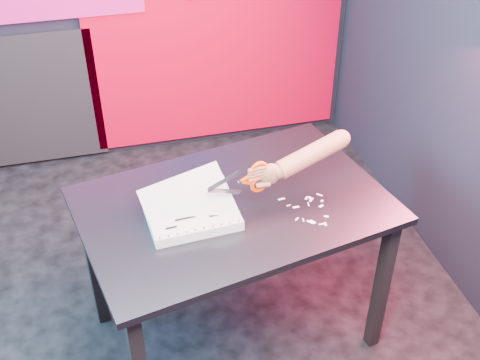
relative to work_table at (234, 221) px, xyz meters
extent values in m
cube|color=#242427|center=(-0.35, 0.17, -0.66)|extent=(3.00, 3.00, 0.01)
cube|color=#BF0020|center=(0.30, 1.64, 0.19)|extent=(1.60, 0.02, 1.60)
cube|color=black|center=(-0.58, 0.22, -0.30)|extent=(0.06, 0.06, 0.72)
cube|color=black|center=(0.58, -0.22, -0.30)|extent=(0.06, 0.06, 0.72)
cube|color=black|center=(0.45, 0.43, -0.30)|extent=(0.06, 0.06, 0.72)
cube|color=black|center=(0.00, 0.00, 0.08)|extent=(1.31, 1.00, 0.03)
cube|color=beige|center=(-0.18, -0.06, 0.11)|extent=(0.35, 0.27, 0.04)
cube|color=white|center=(-0.18, -0.06, 0.13)|extent=(0.35, 0.27, 0.00)
cube|color=white|center=(-0.18, -0.06, 0.14)|extent=(0.35, 0.25, 0.10)
cube|color=white|center=(-0.19, -0.05, 0.16)|extent=(0.36, 0.24, 0.18)
cylinder|color=black|center=(-0.31, -0.18, 0.13)|extent=(0.01, 0.01, 0.00)
cylinder|color=black|center=(-0.28, -0.18, 0.13)|extent=(0.01, 0.01, 0.00)
cylinder|color=black|center=(-0.25, -0.18, 0.13)|extent=(0.01, 0.01, 0.00)
cylinder|color=black|center=(-0.22, -0.17, 0.13)|extent=(0.01, 0.01, 0.00)
cylinder|color=black|center=(-0.18, -0.17, 0.13)|extent=(0.01, 0.01, 0.00)
cylinder|color=black|center=(-0.15, -0.17, 0.13)|extent=(0.01, 0.01, 0.00)
cylinder|color=black|center=(-0.12, -0.17, 0.13)|extent=(0.01, 0.01, 0.00)
cylinder|color=black|center=(-0.09, -0.16, 0.13)|extent=(0.01, 0.01, 0.00)
cylinder|color=black|center=(-0.05, -0.16, 0.13)|extent=(0.01, 0.01, 0.00)
cylinder|color=black|center=(-0.02, -0.16, 0.13)|extent=(0.01, 0.01, 0.00)
cylinder|color=black|center=(-0.33, 0.04, 0.13)|extent=(0.01, 0.01, 0.00)
cylinder|color=black|center=(-0.30, 0.04, 0.13)|extent=(0.01, 0.01, 0.00)
cylinder|color=black|center=(-0.26, 0.04, 0.13)|extent=(0.01, 0.01, 0.00)
cylinder|color=black|center=(-0.23, 0.05, 0.13)|extent=(0.01, 0.01, 0.00)
cylinder|color=black|center=(-0.20, 0.05, 0.13)|extent=(0.01, 0.01, 0.00)
cylinder|color=black|center=(-0.17, 0.05, 0.13)|extent=(0.01, 0.01, 0.00)
cylinder|color=black|center=(-0.13, 0.05, 0.13)|extent=(0.01, 0.01, 0.00)
cylinder|color=black|center=(-0.10, 0.06, 0.13)|extent=(0.01, 0.01, 0.00)
cylinder|color=black|center=(-0.07, 0.06, 0.13)|extent=(0.01, 0.01, 0.00)
cylinder|color=black|center=(-0.04, 0.06, 0.13)|extent=(0.01, 0.01, 0.00)
cube|color=black|center=(-0.26, -0.02, 0.13)|extent=(0.06, 0.02, 0.00)
cube|color=black|center=(-0.16, -0.03, 0.13)|extent=(0.04, 0.01, 0.00)
cube|color=black|center=(-0.21, -0.10, 0.13)|extent=(0.08, 0.02, 0.00)
cube|color=black|center=(-0.10, -0.11, 0.13)|extent=(0.04, 0.01, 0.00)
cube|color=black|center=(-0.27, -0.14, 0.13)|extent=(0.04, 0.01, 0.00)
cube|color=black|center=(-0.14, 0.01, 0.13)|extent=(0.05, 0.01, 0.00)
cube|color=#969AAB|center=(-0.05, -0.07, 0.25)|extent=(0.13, 0.02, 0.06)
cube|color=#969AAB|center=(-0.05, -0.07, 0.21)|extent=(0.13, 0.02, 0.06)
cylinder|color=#969AAB|center=(0.01, -0.06, 0.23)|extent=(0.02, 0.01, 0.01)
cube|color=#FF3600|center=(0.03, -0.05, 0.22)|extent=(0.05, 0.02, 0.03)
cube|color=#FF3600|center=(0.03, -0.05, 0.24)|extent=(0.05, 0.02, 0.03)
torus|color=#FF3600|center=(0.09, -0.04, 0.27)|extent=(0.07, 0.03, 0.07)
torus|color=#FF3600|center=(0.09, -0.04, 0.20)|extent=(0.07, 0.03, 0.07)
ellipsoid|color=#9B5A4B|center=(0.13, -0.04, 0.23)|extent=(0.09, 0.05, 0.09)
cylinder|color=#9B5A4B|center=(0.09, -0.04, 0.23)|extent=(0.07, 0.03, 0.02)
cylinder|color=#9B5A4B|center=(0.09, -0.04, 0.24)|extent=(0.06, 0.03, 0.02)
cylinder|color=#9B5A4B|center=(0.09, -0.04, 0.26)|extent=(0.06, 0.03, 0.02)
cylinder|color=#9B5A4B|center=(0.09, -0.04, 0.27)|extent=(0.05, 0.03, 0.02)
cylinder|color=#9B5A4B|center=(0.10, -0.05, 0.20)|extent=(0.06, 0.03, 0.03)
cylinder|color=#9B5A4B|center=(0.18, -0.03, 0.24)|extent=(0.06, 0.07, 0.06)
cylinder|color=#9B5A4B|center=(0.30, -0.01, 0.27)|extent=(0.29, 0.12, 0.15)
sphere|color=#9B5A4B|center=(0.43, 0.01, 0.31)|extent=(0.07, 0.07, 0.07)
cube|color=silver|center=(0.30, -0.21, 0.09)|extent=(0.01, 0.02, 0.00)
cube|color=silver|center=(0.19, -0.03, 0.09)|extent=(0.03, 0.01, 0.00)
cube|color=silver|center=(0.30, -0.06, 0.09)|extent=(0.02, 0.02, 0.00)
cube|color=silver|center=(0.29, -0.21, 0.09)|extent=(0.03, 0.01, 0.00)
cube|color=silver|center=(0.25, -0.19, 0.09)|extent=(0.03, 0.03, 0.00)
cube|color=silver|center=(0.28, -0.08, 0.09)|extent=(0.01, 0.02, 0.00)
cube|color=silver|center=(0.20, -0.07, 0.09)|extent=(0.02, 0.01, 0.00)
cube|color=silver|center=(0.23, -0.17, 0.09)|extent=(0.01, 0.02, 0.00)
cube|color=silver|center=(0.21, -0.16, 0.09)|extent=(0.02, 0.02, 0.00)
cube|color=silver|center=(0.32, -0.17, 0.09)|extent=(0.02, 0.02, 0.00)
cube|color=silver|center=(0.23, -0.09, 0.09)|extent=(0.03, 0.01, 0.00)
cube|color=silver|center=(0.34, -0.08, 0.09)|extent=(0.01, 0.01, 0.00)
cube|color=silver|center=(0.32, -0.11, 0.09)|extent=(0.02, 0.02, 0.00)
cube|color=silver|center=(0.30, -0.05, 0.09)|extent=(0.01, 0.02, 0.00)
cube|color=silver|center=(0.26, -0.19, 0.09)|extent=(0.02, 0.03, 0.00)
cube|color=silver|center=(0.28, -0.04, 0.09)|extent=(0.02, 0.02, 0.00)
cube|color=silver|center=(0.34, -0.04, 0.09)|extent=(0.02, 0.02, 0.00)
camera|label=1|loc=(-0.43, -1.79, 1.55)|focal=45.00mm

